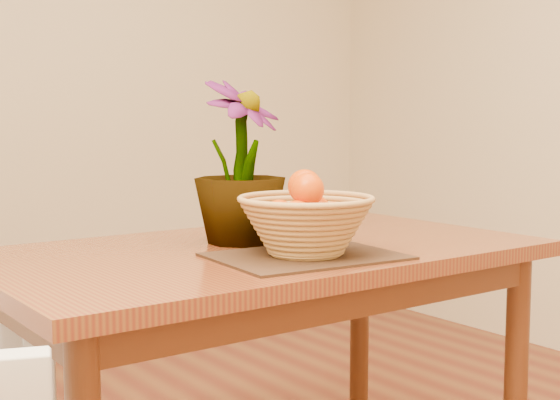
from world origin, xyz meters
TOP-DOWN VIEW (x-y plane):
  - wall_back at (0.00, 2.25)m, footprint 4.00×0.02m
  - table at (0.00, 0.30)m, footprint 1.40×0.80m
  - placemat at (-0.02, 0.11)m, footprint 0.45×0.35m
  - wicker_basket at (-0.02, 0.11)m, footprint 0.32×0.32m
  - orange_pile at (-0.02, 0.11)m, footprint 0.19×0.18m
  - potted_plant at (-0.02, 0.38)m, footprint 0.32×0.32m

SIDE VIEW (x-z plane):
  - table at x=0.00m, z-range 0.29..1.04m
  - placemat at x=-0.02m, z-range 0.75..0.76m
  - wicker_basket at x=-0.02m, z-range 0.76..0.89m
  - orange_pile at x=-0.02m, z-range 0.80..0.94m
  - potted_plant at x=-0.02m, z-range 0.75..1.18m
  - wall_back at x=0.00m, z-range 0.00..2.70m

